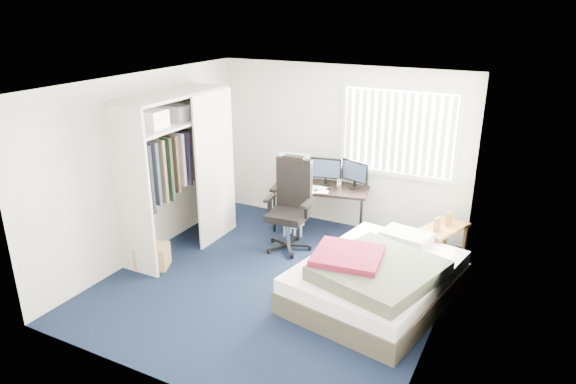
# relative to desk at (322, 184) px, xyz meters

# --- Properties ---
(ground) EXTENTS (4.20, 4.20, 0.00)m
(ground) POSITION_rel_desk_xyz_m (0.15, -1.76, -0.75)
(ground) COLOR black
(ground) RESTS_ON ground
(room_shell) EXTENTS (4.20, 4.20, 4.20)m
(room_shell) POSITION_rel_desk_xyz_m (0.15, -1.76, 0.76)
(room_shell) COLOR silver
(room_shell) RESTS_ON ground
(window_assembly) EXTENTS (1.72, 0.09, 1.32)m
(window_assembly) POSITION_rel_desk_xyz_m (1.05, 0.29, 0.85)
(window_assembly) COLOR white
(window_assembly) RESTS_ON ground
(closet) EXTENTS (0.64, 1.84, 2.22)m
(closet) POSITION_rel_desk_xyz_m (-1.53, -1.49, 0.61)
(closet) COLOR beige
(closet) RESTS_ON ground
(desk) EXTENTS (1.55, 0.96, 1.17)m
(desk) POSITION_rel_desk_xyz_m (0.00, 0.00, 0.00)
(desk) COLOR black
(desk) RESTS_ON ground
(office_chair) EXTENTS (0.67, 0.67, 1.33)m
(office_chair) POSITION_rel_desk_xyz_m (-0.15, -0.77, -0.24)
(office_chair) COLOR black
(office_chair) RESTS_ON ground
(footstool) EXTENTS (0.32, 0.28, 0.22)m
(footstool) POSITION_rel_desk_xyz_m (-0.26, -0.46, -0.57)
(footstool) COLOR white
(footstool) RESTS_ON ground
(nightstand) EXTENTS (0.63, 0.84, 0.70)m
(nightstand) POSITION_rel_desk_xyz_m (1.90, -0.24, -0.29)
(nightstand) COLOR brown
(nightstand) RESTS_ON ground
(bed) EXTENTS (1.90, 2.31, 0.68)m
(bed) POSITION_rel_desk_xyz_m (1.40, -1.58, -0.46)
(bed) COLOR #3F382D
(bed) RESTS_ON ground
(pine_box) EXTENTS (0.51, 0.45, 0.31)m
(pine_box) POSITION_rel_desk_xyz_m (-1.50, -2.16, -0.59)
(pine_box) COLOR tan
(pine_box) RESTS_ON ground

